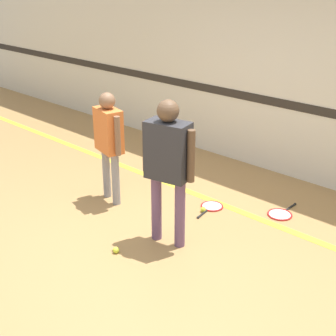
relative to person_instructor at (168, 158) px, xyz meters
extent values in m
plane|color=#A87F4C|center=(-0.21, -0.24, -0.97)|extent=(16.00, 16.00, 0.00)
cube|color=silver|center=(-0.21, 2.47, 0.63)|extent=(16.00, 0.06, 3.20)
cube|color=#2D2823|center=(-0.21, 2.43, 0.05)|extent=(16.00, 0.01, 0.12)
cube|color=yellow|center=(-0.21, 1.09, -0.97)|extent=(14.40, 0.10, 0.01)
cylinder|color=#6B4C70|center=(-0.14, -0.03, -0.60)|extent=(0.11, 0.11, 0.76)
cylinder|color=#6B4C70|center=(0.14, 0.03, -0.60)|extent=(0.11, 0.11, 0.76)
cube|color=#2D2D33|center=(0.00, 0.00, 0.08)|extent=(0.48, 0.33, 0.60)
sphere|color=brown|center=(0.00, 0.00, 0.49)|extent=(0.22, 0.22, 0.22)
cylinder|color=brown|center=(-0.25, -0.05, 0.07)|extent=(0.08, 0.08, 0.54)
cylinder|color=brown|center=(0.25, 0.05, 0.07)|extent=(0.08, 0.08, 0.54)
cylinder|color=gray|center=(-1.32, 0.28, -0.64)|extent=(0.10, 0.10, 0.67)
cylinder|color=gray|center=(-1.07, 0.22, -0.64)|extent=(0.10, 0.10, 0.67)
cube|color=orange|center=(-1.20, 0.25, -0.04)|extent=(0.43, 0.30, 0.53)
sphere|color=brown|center=(-1.20, 0.25, 0.32)|extent=(0.20, 0.20, 0.20)
cylinder|color=brown|center=(-1.42, 0.30, -0.05)|extent=(0.07, 0.07, 0.48)
cylinder|color=brown|center=(-0.97, 0.19, -0.05)|extent=(0.07, 0.07, 0.48)
torus|color=red|center=(-0.14, 0.96, -0.96)|extent=(0.32, 0.32, 0.02)
cylinder|color=silver|center=(-0.14, 0.96, -0.96)|extent=(0.24, 0.24, 0.01)
cylinder|color=black|center=(-0.10, 0.72, -0.96)|extent=(0.06, 0.22, 0.02)
sphere|color=black|center=(-0.08, 0.61, -0.96)|extent=(0.03, 0.03, 0.03)
torus|color=red|center=(0.59, 1.34, -0.96)|extent=(0.30, 0.30, 0.02)
cylinder|color=silver|center=(0.59, 1.34, -0.96)|extent=(0.26, 0.26, 0.01)
cylinder|color=black|center=(0.60, 1.59, -0.96)|extent=(0.03, 0.23, 0.02)
sphere|color=black|center=(0.60, 1.70, -0.96)|extent=(0.03, 0.03, 0.03)
sphere|color=#CCE038|center=(-0.25, -0.53, -0.94)|extent=(0.07, 0.07, 0.07)
sphere|color=#CCE038|center=(-0.14, 0.78, -0.94)|extent=(0.07, 0.07, 0.07)
camera|label=1|loc=(2.94, -3.20, 1.76)|focal=50.00mm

